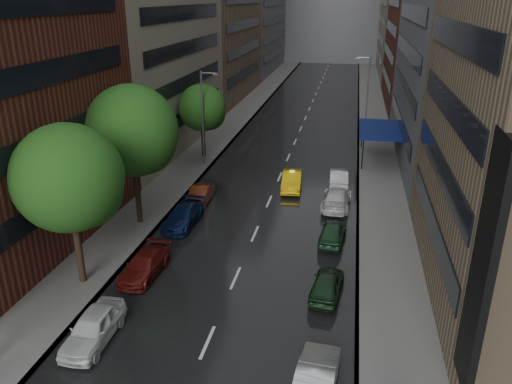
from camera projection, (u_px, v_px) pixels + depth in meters
road at (304, 121)px, 66.08m from camera, size 14.00×140.00×0.01m
sidewalk_left at (238, 118)px, 67.64m from camera, size 4.00×140.00×0.15m
sidewalk_right at (373, 124)px, 64.47m from camera, size 4.00×140.00×0.15m
buildings_right at (430, 0)px, 64.02m from camera, size 8.05×109.10×36.00m
tree_near at (68, 178)px, 26.70m from camera, size 5.95×5.95×9.48m
tree_mid at (132, 131)px, 34.09m from camera, size 6.38×6.38×10.17m
tree_far at (202, 108)px, 49.73m from camera, size 4.72×4.72×7.52m
taxi at (292, 180)px, 42.91m from camera, size 1.90×4.69×1.51m
parked_cars_left at (160, 245)px, 32.01m from camera, size 2.19×21.87×1.53m
parked_cars_right at (333, 232)px, 33.60m from camera, size 2.37×29.69×1.51m
street_lamp_left at (203, 116)px, 47.39m from camera, size 1.74×0.22×9.00m
street_lamp_right at (367, 93)px, 58.36m from camera, size 1.74×0.22×9.00m
awning at (380, 130)px, 49.66m from camera, size 4.00×8.00×3.12m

